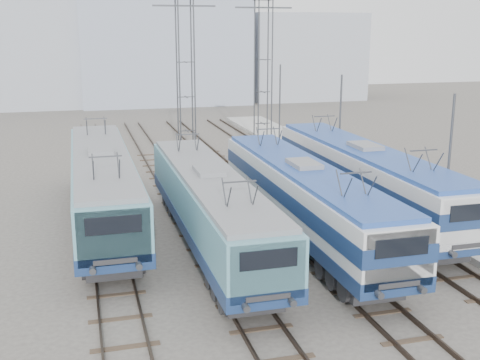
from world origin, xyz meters
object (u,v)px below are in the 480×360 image
object	(u,v)px
locomotive_far_right	(365,174)
mast_rear	(280,107)
locomotive_far_left	(102,182)
locomotive_center_right	(305,195)
catenary_tower_east	(263,71)
mast_front	(448,170)
mast_mid	(340,129)
catenary_tower_west	(186,74)
locomotive_center_left	(210,204)

from	to	relation	value
locomotive_far_right	mast_rear	world-z (taller)	mast_rear
locomotive_far_left	mast_rear	world-z (taller)	mast_rear
mast_rear	locomotive_center_right	bearing A→B (deg)	-105.94
catenary_tower_east	mast_front	distance (m)	22.32
locomotive_far_left	locomotive_center_right	bearing A→B (deg)	-28.03
mast_front	mast_mid	distance (m)	12.00
locomotive_far_right	catenary_tower_west	distance (m)	17.40
locomotive_far_left	catenary_tower_west	distance (m)	15.65
locomotive_far_left	catenary_tower_east	distance (m)	20.80
mast_rear	locomotive_far_left	bearing A→B (deg)	-131.35
locomotive_center_right	mast_mid	xyz separation A→B (m)	(6.35, 10.23, 1.22)
catenary_tower_east	mast_mid	distance (m)	10.69
locomotive_center_left	locomotive_center_right	size ratio (longest dim) A/B	0.98
locomotive_far_left	locomotive_center_right	xyz separation A→B (m)	(9.00, -4.79, -0.03)
locomotive_center_left	catenary_tower_east	distance (m)	22.46
mast_rear	catenary_tower_west	bearing A→B (deg)	-155.06
locomotive_center_right	mast_mid	bearing A→B (deg)	58.18
locomotive_center_left	mast_rear	world-z (taller)	mast_rear
catenary_tower_east	mast_rear	bearing A→B (deg)	43.60
locomotive_center_left	locomotive_center_right	world-z (taller)	locomotive_center_right
locomotive_center_right	mast_mid	world-z (taller)	mast_mid
mast_front	mast_rear	xyz separation A→B (m)	(0.00, 24.00, 0.00)
mast_front	locomotive_center_right	bearing A→B (deg)	164.46
locomotive_far_left	catenary_tower_west	size ratio (longest dim) A/B	1.55
catenary_tower_east	mast_front	world-z (taller)	catenary_tower_east
catenary_tower_west	mast_mid	xyz separation A→B (m)	(8.60, -8.00, -3.14)
locomotive_far_right	mast_mid	world-z (taller)	mast_mid
locomotive_center_right	mast_rear	bearing A→B (deg)	74.06
locomotive_far_right	mast_rear	bearing A→B (deg)	84.57
mast_rear	catenary_tower_east	bearing A→B (deg)	-136.40
locomotive_far_left	locomotive_center_right	size ratio (longest dim) A/B	1.04
locomotive_center_right	locomotive_center_left	bearing A→B (deg)	179.50
catenary_tower_west	mast_front	xyz separation A→B (m)	(8.60, -20.00, -3.14)
catenary_tower_west	mast_rear	world-z (taller)	catenary_tower_west
catenary_tower_east	mast_mid	bearing A→B (deg)	-78.14
locomotive_far_left	mast_mid	xyz separation A→B (m)	(15.35, 5.44, 1.19)
locomotive_far_right	catenary_tower_east	size ratio (longest dim) A/B	1.53
catenary_tower_east	mast_front	size ratio (longest dim) A/B	1.71
mast_front	mast_mid	bearing A→B (deg)	90.00
mast_mid	mast_rear	xyz separation A→B (m)	(0.00, 12.00, 0.00)
locomotive_far_right	catenary_tower_east	bearing A→B (deg)	90.82
locomotive_center_left	locomotive_far_right	bearing A→B (deg)	16.97
locomotive_far_left	locomotive_far_right	xyz separation A→B (m)	(13.50, -2.01, 0.03)
locomotive_center_left	mast_front	distance (m)	11.08
locomotive_center_left	mast_mid	distance (m)	14.95
locomotive_far_left	locomotive_far_right	bearing A→B (deg)	-8.45
catenary_tower_west	mast_mid	size ratio (longest dim) A/B	1.71
catenary_tower_east	locomotive_far_left	bearing A→B (deg)	-130.63
catenary_tower_west	locomotive_center_left	bearing A→B (deg)	-97.05
locomotive_center_right	mast_rear	xyz separation A→B (m)	(6.35, 22.23, 1.22)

